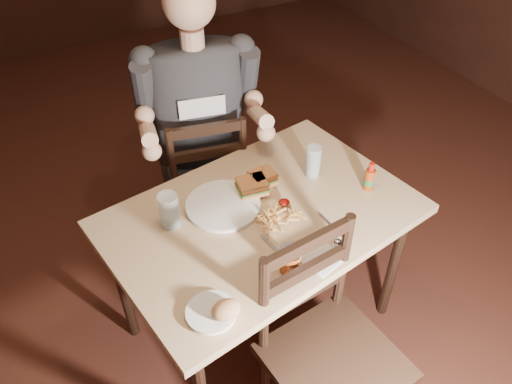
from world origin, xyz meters
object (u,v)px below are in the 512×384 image
glass_left (169,210)px  side_plate (211,313)px  dinner_plate (223,206)px  syrup_dispenser (290,259)px  glass_right (313,162)px  hot_sauce (370,176)px  main_table (261,226)px  diner (198,94)px  chair_far (204,177)px  chair_near (335,362)px

glass_left → side_plate: size_ratio=0.88×
dinner_plate → syrup_dispenser: bearing=-79.6°
glass_right → hot_sauce: (0.17, -0.20, -0.01)m
hot_sauce → side_plate: 0.93m
hot_sauce → main_table: bearing=170.9°
diner → hot_sauce: bearing=-43.3°
chair_far → diner: size_ratio=0.88×
diner → glass_left: bearing=-113.0°
syrup_dispenser → hot_sauce: bearing=14.0°
chair_far → glass_left: (-0.37, -0.57, 0.38)m
hot_sauce → side_plate: bearing=-162.1°
glass_right → dinner_plate: bearing=-178.6°
dinner_plate → glass_right: bearing=1.4°
glass_left → hot_sauce: glass_left is taller
side_plate → diner: bearing=68.6°
main_table → hot_sauce: (0.49, -0.08, 0.15)m
main_table → chair_near: 0.62m
dinner_plate → diner: bearing=76.5°
main_table → chair_near: bearing=-90.2°
hot_sauce → glass_right: bearing=130.1°
chair_far → dinner_plate: 0.67m
chair_far → glass_left: chair_far is taller
syrup_dispenser → chair_near: bearing=-89.8°
side_plate → chair_far: bearing=69.1°
glass_left → side_plate: (-0.03, -0.48, -0.07)m
chair_near → chair_far: bearing=83.4°
chair_far → chair_near: 1.27m
glass_right → side_plate: size_ratio=0.89×
hot_sauce → diner: bearing=124.9°
chair_far → dinner_plate: bearing=88.5°
side_plate → glass_right: bearing=33.8°
syrup_dispenser → side_plate: syrup_dispenser is taller
main_table → hot_sauce: size_ratio=9.82×
glass_left → glass_right: 0.68m
glass_right → syrup_dispenser: bearing=-131.0°
dinner_plate → side_plate: dinner_plate is taller
main_table → dinner_plate: (-0.13, 0.11, 0.08)m
glass_right → syrup_dispenser: size_ratio=1.42×
glass_left → side_plate: bearing=-93.9°
diner → glass_left: 0.65m
main_table → hot_sauce: 0.52m
diner → glass_right: diner is taller
main_table → glass_left: (-0.36, 0.12, 0.15)m
dinner_plate → syrup_dispenser: size_ratio=2.85×
chair_near → dinner_plate: size_ratio=3.21×
diner → glass_right: size_ratio=6.91×
dinner_plate → side_plate: 0.54m
chair_near → glass_left: bearing=110.6°
syrup_dispenser → glass_right: bearing=39.4°
chair_near → side_plate: 0.53m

